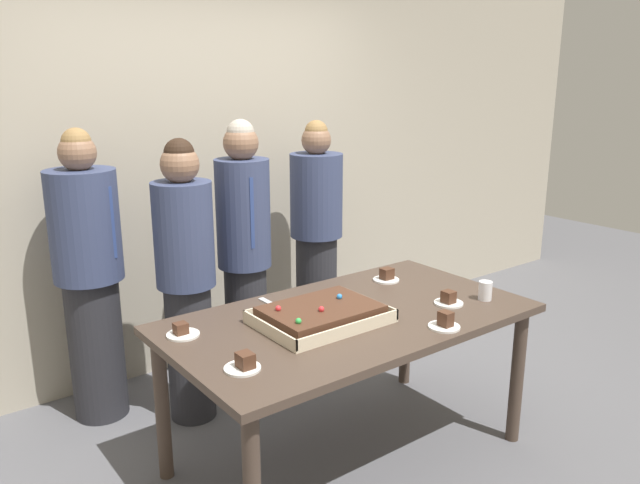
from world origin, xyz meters
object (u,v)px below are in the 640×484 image
(plated_slice_far_right, at_px, (244,364))
(plated_slice_near_right, at_px, (445,323))
(party_table, at_px, (349,331))
(sheet_cake, at_px, (321,315))
(plated_slice_far_left, at_px, (449,300))
(cake_server_utensil, at_px, (271,304))
(drink_cup_nearest, at_px, (485,291))
(person_serving_front, at_px, (316,238))
(plated_slice_center_front, at_px, (182,332))
(person_green_shirt_behind, at_px, (244,254))
(person_far_right_suit, at_px, (90,275))
(person_striped_tie_right, at_px, (186,279))
(plated_slice_near_left, at_px, (386,277))

(plated_slice_far_right, bearing_deg, plated_slice_near_right, -11.35)
(party_table, xyz_separation_m, sheet_cake, (-0.17, 0.01, 0.13))
(plated_slice_far_left, distance_m, plated_slice_far_right, 1.22)
(party_table, height_order, cake_server_utensil, cake_server_utensil)
(plated_slice_far_right, bearing_deg, plated_slice_far_left, 0.28)
(drink_cup_nearest, bearing_deg, plated_slice_far_left, 161.06)
(plated_slice_near_right, xyz_separation_m, person_serving_front, (0.39, 1.52, 0.03))
(plated_slice_far_right, height_order, person_serving_front, person_serving_front)
(plated_slice_near_right, relative_size, plated_slice_far_right, 1.00)
(plated_slice_near_right, height_order, cake_server_utensil, plated_slice_near_right)
(plated_slice_far_left, bearing_deg, person_serving_front, 83.92)
(plated_slice_center_front, xyz_separation_m, person_serving_front, (1.41, 0.86, 0.04))
(person_green_shirt_behind, xyz_separation_m, person_far_right_suit, (-0.85, 0.24, -0.03))
(cake_server_utensil, height_order, person_green_shirt_behind, person_green_shirt_behind)
(plated_slice_far_left, xyz_separation_m, plated_slice_center_front, (-1.27, 0.46, -0.00))
(drink_cup_nearest, height_order, person_far_right_suit, person_far_right_suit)
(plated_slice_near_right, bearing_deg, person_serving_front, 75.56)
(plated_slice_far_right, distance_m, person_serving_front, 1.90)
(plated_slice_near_right, height_order, plated_slice_far_right, plated_slice_near_right)
(sheet_cake, xyz_separation_m, person_serving_front, (0.81, 1.12, 0.02))
(cake_server_utensil, distance_m, person_striped_tie_right, 0.56)
(person_far_right_suit, bearing_deg, person_striped_tie_right, 20.11)
(person_far_right_suit, bearing_deg, sheet_cake, -0.01)
(person_serving_front, bearing_deg, person_far_right_suit, -57.35)
(drink_cup_nearest, bearing_deg, person_serving_front, 92.59)
(party_table, distance_m, plated_slice_near_left, 0.59)
(party_table, height_order, person_striped_tie_right, person_striped_tie_right)
(plated_slice_center_front, height_order, cake_server_utensil, plated_slice_center_front)
(plated_slice_near_right, distance_m, drink_cup_nearest, 0.47)
(plated_slice_near_right, relative_size, plated_slice_far_left, 1.00)
(plated_slice_far_right, bearing_deg, sheet_cake, 21.06)
(person_green_shirt_behind, relative_size, person_striped_tie_right, 1.05)
(plated_slice_far_right, bearing_deg, person_green_shirt_behind, 59.31)
(plated_slice_far_right, height_order, drink_cup_nearest, drink_cup_nearest)
(plated_slice_near_right, height_order, plated_slice_far_left, plated_slice_near_right)
(person_striped_tie_right, bearing_deg, cake_server_utensil, 5.24)
(plated_slice_near_left, height_order, person_far_right_suit, person_far_right_suit)
(plated_slice_far_left, xyz_separation_m, person_serving_front, (0.14, 1.32, 0.03))
(plated_slice_center_front, height_order, person_green_shirt_behind, person_green_shirt_behind)
(sheet_cake, distance_m, plated_slice_far_right, 0.58)
(sheet_cake, distance_m, person_green_shirt_behind, 0.98)
(party_table, distance_m, person_serving_front, 1.30)
(person_far_right_suit, bearing_deg, drink_cup_nearest, 16.57)
(cake_server_utensil, relative_size, person_green_shirt_behind, 0.12)
(sheet_cake, distance_m, plated_slice_near_left, 0.73)
(plated_slice_center_front, height_order, person_serving_front, person_serving_front)
(cake_server_utensil, xyz_separation_m, person_green_shirt_behind, (0.21, 0.62, 0.09))
(party_table, height_order, person_green_shirt_behind, person_green_shirt_behind)
(sheet_cake, distance_m, plated_slice_near_right, 0.58)
(sheet_cake, relative_size, cake_server_utensil, 2.98)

